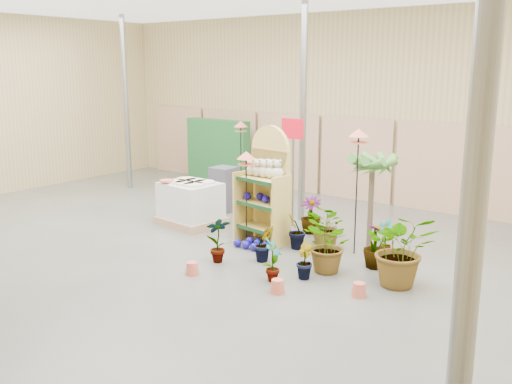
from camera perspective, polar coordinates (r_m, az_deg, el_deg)
room at (r=9.77m, az=-3.51°, el=6.60°), size 15.20×12.10×4.70m
display_shelf at (r=10.50m, az=1.12°, el=0.27°), size 0.98×0.69×2.17m
teddy_bears at (r=10.33m, az=0.94°, el=2.22°), size 0.81×0.22×0.35m
gazing_balls_shelf at (r=10.44m, az=0.72°, el=-0.59°), size 0.80×0.27×0.15m
gazing_balls_floor at (r=10.33m, az=-0.41°, el=-5.20°), size 0.63×0.39×0.15m
pallet_stack at (r=11.82m, az=-6.55°, el=-1.13°), size 1.33×1.15×0.92m
charcoal_planters at (r=12.88m, az=-3.22°, el=0.31°), size 0.50×0.50×1.00m
trellis_stock at (r=15.62m, az=-3.82°, el=3.95°), size 2.00×0.30×1.80m
offer_sign at (r=11.43m, az=3.68°, el=4.20°), size 0.50×0.08×2.20m
bird_table_front at (r=10.20m, az=-0.99°, el=3.39°), size 0.34×0.34×1.73m
bird_table_right at (r=9.75m, az=10.22°, el=5.39°), size 0.34×0.34×2.19m
bird_table_back at (r=13.84m, az=-1.54°, el=6.54°), size 0.34×0.34×1.92m
palm at (r=10.29m, az=11.57°, el=2.84°), size 0.70×0.70×1.79m
potted_plant_0 at (r=9.53m, az=-3.80°, el=-4.75°), size 0.47×0.50×0.79m
potted_plant_1 at (r=9.57m, az=0.83°, el=-5.15°), size 0.43×0.44×0.63m
potted_plant_2 at (r=9.09m, az=7.30°, el=-5.31°), size 1.06×1.03×0.90m
potted_plant_3 at (r=9.46m, az=11.91°, el=-5.24°), size 0.59×0.59×0.75m
potted_plant_4 at (r=10.11m, az=12.77°, el=-4.46°), size 0.40×0.34×0.64m
potted_plant_5 at (r=10.19m, az=4.02°, el=-3.90°), size 0.34×0.41×0.69m
potted_plant_6 at (r=10.30m, az=7.19°, el=-3.41°), size 0.85×0.78×0.82m
potted_plant_8 at (r=8.68m, az=1.68°, el=-6.82°), size 0.35×0.42×0.69m
potted_plant_9 at (r=8.87m, az=4.81°, el=-6.86°), size 0.40×0.40×0.56m
potted_plant_10 at (r=8.73m, az=14.35°, el=-5.53°), size 1.31×1.24×1.15m
potted_plant_11 at (r=11.20m, az=5.47°, el=-2.33°), size 0.52×0.52×0.72m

